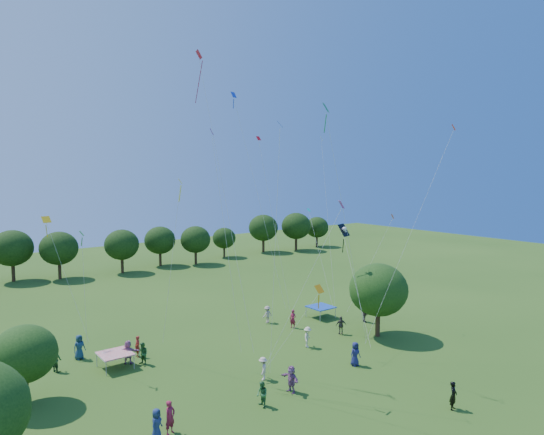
{
  "coord_description": "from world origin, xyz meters",
  "views": [
    {
      "loc": [
        -19.59,
        -11.64,
        14.05
      ],
      "look_at": [
        0.0,
        14.0,
        11.0
      ],
      "focal_mm": 32.0,
      "sensor_mm": 36.0,
      "label": 1
    }
  ],
  "objects_px": {
    "near_tree_north": "(24,354)",
    "red_high_kite": "(209,114)",
    "pirate_kite": "(345,232)",
    "near_tree_east": "(378,290)",
    "tent_red_stripe": "(115,354)",
    "tent_blue": "(321,307)",
    "man_in_black": "(453,396)"
  },
  "relations": [
    {
      "from": "near_tree_north",
      "to": "man_in_black",
      "type": "relative_size",
      "value": 2.9
    },
    {
      "from": "near_tree_east",
      "to": "tent_red_stripe",
      "type": "bearing_deg",
      "value": 161.01
    },
    {
      "from": "near_tree_east",
      "to": "tent_red_stripe",
      "type": "distance_m",
      "value": 21.63
    },
    {
      "from": "tent_red_stripe",
      "to": "man_in_black",
      "type": "height_order",
      "value": "man_in_black"
    },
    {
      "from": "near_tree_north",
      "to": "red_high_kite",
      "type": "relative_size",
      "value": 0.23
    },
    {
      "from": "man_in_black",
      "to": "tent_blue",
      "type": "bearing_deg",
      "value": 50.55
    },
    {
      "from": "near_tree_north",
      "to": "red_high_kite",
      "type": "distance_m",
      "value": 19.44
    },
    {
      "from": "man_in_black",
      "to": "red_high_kite",
      "type": "relative_size",
      "value": 0.08
    },
    {
      "from": "near_tree_north",
      "to": "pirate_kite",
      "type": "height_order",
      "value": "pirate_kite"
    },
    {
      "from": "near_tree_east",
      "to": "red_high_kite",
      "type": "bearing_deg",
      "value": 164.56
    },
    {
      "from": "near_tree_north",
      "to": "red_high_kite",
      "type": "height_order",
      "value": "red_high_kite"
    },
    {
      "from": "tent_red_stripe",
      "to": "pirate_kite",
      "type": "relative_size",
      "value": 0.26
    },
    {
      "from": "near_tree_north",
      "to": "tent_red_stripe",
      "type": "distance_m",
      "value": 6.94
    },
    {
      "from": "tent_red_stripe",
      "to": "man_in_black",
      "type": "xyz_separation_m",
      "value": [
        13.77,
        -18.23,
        -0.19
      ]
    },
    {
      "from": "near_tree_north",
      "to": "near_tree_east",
      "type": "distance_m",
      "value": 26.91
    },
    {
      "from": "near_tree_north",
      "to": "man_in_black",
      "type": "bearing_deg",
      "value": -38.69
    },
    {
      "from": "red_high_kite",
      "to": "near_tree_east",
      "type": "bearing_deg",
      "value": -15.44
    },
    {
      "from": "tent_red_stripe",
      "to": "tent_blue",
      "type": "bearing_deg",
      "value": -0.25
    },
    {
      "from": "pirate_kite",
      "to": "man_in_black",
      "type": "bearing_deg",
      "value": -106.78
    },
    {
      "from": "pirate_kite",
      "to": "near_tree_east",
      "type": "bearing_deg",
      "value": -30.16
    },
    {
      "from": "near_tree_east",
      "to": "tent_blue",
      "type": "xyz_separation_m",
      "value": [
        -0.21,
        6.88,
        -3.02
      ]
    },
    {
      "from": "tent_red_stripe",
      "to": "red_high_kite",
      "type": "height_order",
      "value": "red_high_kite"
    },
    {
      "from": "red_high_kite",
      "to": "man_in_black",
      "type": "bearing_deg",
      "value": -63.35
    },
    {
      "from": "tent_blue",
      "to": "man_in_black",
      "type": "height_order",
      "value": "man_in_black"
    },
    {
      "from": "tent_blue",
      "to": "near_tree_east",
      "type": "bearing_deg",
      "value": -88.22
    },
    {
      "from": "man_in_black",
      "to": "pirate_kite",
      "type": "bearing_deg",
      "value": 52.82
    },
    {
      "from": "near_tree_north",
      "to": "tent_red_stripe",
      "type": "height_order",
      "value": "near_tree_north"
    },
    {
      "from": "tent_blue",
      "to": "man_in_black",
      "type": "relative_size",
      "value": 1.3
    },
    {
      "from": "near_tree_north",
      "to": "man_in_black",
      "type": "distance_m",
      "value": 25.72
    },
    {
      "from": "tent_blue",
      "to": "red_high_kite",
      "type": "bearing_deg",
      "value": -167.83
    },
    {
      "from": "man_in_black",
      "to": "red_high_kite",
      "type": "bearing_deg",
      "value": 96.25
    },
    {
      "from": "tent_red_stripe",
      "to": "tent_blue",
      "type": "relative_size",
      "value": 1.0
    }
  ]
}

